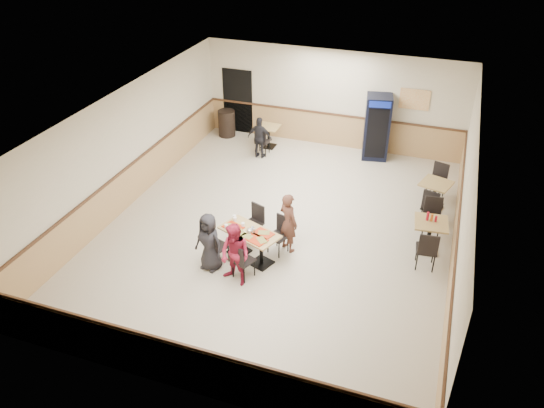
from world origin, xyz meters
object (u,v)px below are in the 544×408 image
at_px(side_table_far, 435,192).
at_px(back_table, 269,133).
at_px(diner_woman_right, 235,255).
at_px(trash_bin, 227,123).
at_px(main_table, 250,240).
at_px(lone_diner, 260,138).
at_px(diner_man_opposite, 288,222).
at_px(diner_woman_left, 209,242).
at_px(pepsi_cooler, 377,127).
at_px(side_table_near, 430,232).

xyz_separation_m(side_table_far, back_table, (-5.16, 2.07, -0.05)).
height_order(diner_woman_right, trash_bin, diner_woman_right).
xyz_separation_m(main_table, lone_diner, (-1.53, 4.73, 0.16)).
bearing_deg(lone_diner, side_table_far, 165.02).
relative_size(diner_man_opposite, lone_diner, 1.13).
bearing_deg(lone_diner, diner_man_opposite, 117.20).
xyz_separation_m(main_table, trash_bin, (-3.10, 5.86, -0.04)).
height_order(main_table, lone_diner, lone_diner).
distance_m(diner_woman_left, back_table, 6.17).
distance_m(diner_woman_left, pepsi_cooler, 6.93).
distance_m(diner_woman_right, side_table_far, 5.62).
height_order(side_table_near, side_table_far, side_table_near).
bearing_deg(diner_woman_right, back_table, 123.83).
relative_size(back_table, trash_bin, 0.80).
distance_m(diner_woman_right, side_table_near, 4.39).
bearing_deg(side_table_near, main_table, -156.74).
relative_size(side_table_near, pepsi_cooler, 0.41).
height_order(diner_woman_left, diner_man_opposite, diner_man_opposite).
relative_size(main_table, diner_woman_left, 1.10).
bearing_deg(lone_diner, back_table, -90.91).
relative_size(diner_woman_right, side_table_near, 1.78).
bearing_deg(pepsi_cooler, side_table_near, -76.10).
distance_m(diner_woman_left, trash_bin, 6.90).
xyz_separation_m(side_table_far, pepsi_cooler, (-1.92, 2.46, 0.46)).
bearing_deg(diner_man_opposite, trash_bin, -22.41).
bearing_deg(diner_woman_left, side_table_near, 39.32).
relative_size(main_table, side_table_far, 1.67).
height_order(side_table_far, back_table, side_table_far).
distance_m(diner_man_opposite, side_table_far, 4.10).
relative_size(diner_woman_right, side_table_far, 1.60).
height_order(diner_man_opposite, back_table, diner_man_opposite).
bearing_deg(pepsi_cooler, back_table, 176.42).
height_order(main_table, side_table_near, side_table_near).
xyz_separation_m(diner_woman_right, pepsi_cooler, (1.68, 6.77, 0.26)).
xyz_separation_m(diner_woman_left, side_table_near, (4.35, 2.18, -0.16)).
xyz_separation_m(diner_man_opposite, back_table, (-2.21, 4.91, -0.26)).
bearing_deg(diner_woman_left, diner_man_opposite, 54.04).
height_order(main_table, side_table_far, side_table_far).
bearing_deg(trash_bin, lone_diner, -35.65).
bearing_deg(diner_woman_right, diner_man_opposite, 85.97).
relative_size(main_table, lone_diner, 1.16).
height_order(diner_woman_right, side_table_far, diner_woman_right).
bearing_deg(back_table, trash_bin, 167.42).
bearing_deg(pepsi_cooler, trash_bin, 170.01).
xyz_separation_m(diner_woman_right, side_table_near, (3.65, 2.44, -0.19)).
xyz_separation_m(diner_woman_right, back_table, (-1.55, 6.38, -0.25)).
xyz_separation_m(diner_woman_right, side_table_far, (3.61, 4.31, -0.20)).
height_order(main_table, diner_man_opposite, diner_man_opposite).
relative_size(diner_woman_right, pepsi_cooler, 0.73).
bearing_deg(diner_woman_left, lone_diner, 111.76).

